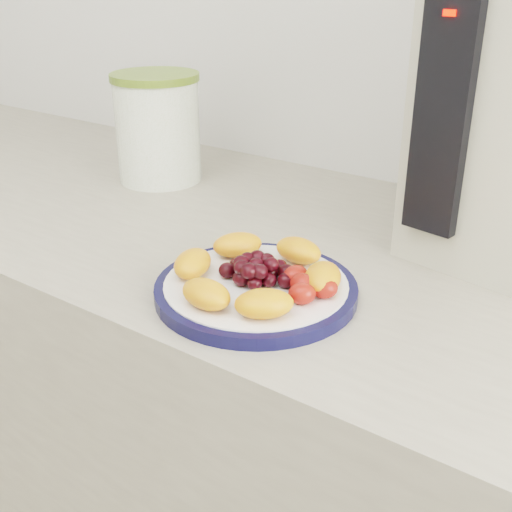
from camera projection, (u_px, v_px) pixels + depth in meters
The scene contains 9 objects.
counter at pixel (298, 490), 1.06m from camera, with size 3.50×0.60×0.90m, color #A59D89.
cabinet_face at pixel (298, 503), 1.07m from camera, with size 3.48×0.58×0.84m, color #8F6D4B.
plate_rim at pixel (256, 290), 0.73m from camera, with size 0.23×0.23×0.01m, color #0F1238.
plate_face at pixel (256, 289), 0.73m from camera, with size 0.21×0.21×0.02m, color white.
canister at pixel (158, 131), 1.08m from camera, with size 0.14×0.14×0.17m, color #556D1E.
canister_lid at pixel (154, 77), 1.04m from camera, with size 0.15×0.15×0.01m, color olive.
appliance_panel at pixel (443, 114), 0.71m from camera, with size 0.06×0.02×0.28m, color black.
appliance_led at pixel (450, 13), 0.66m from camera, with size 0.01×0.01×0.01m, color #FF0C05.
fruit_plate at pixel (260, 272), 0.72m from camera, with size 0.20×0.20×0.03m.
Camera 1 is at (0.40, 0.51, 1.25)m, focal length 45.00 mm.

